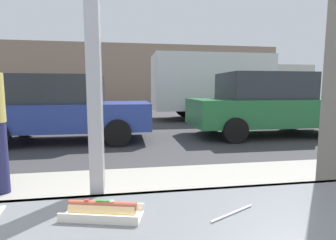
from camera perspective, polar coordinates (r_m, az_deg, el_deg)
name	(u,v)px	position (r m, az deg, el deg)	size (l,w,h in m)	color
ground_plane	(123,128)	(9.04, -9.78, -1.79)	(60.00, 60.00, 0.00)	#38383A
sidewalk_strip	(117,217)	(2.85, -11.17, -20.05)	(16.00, 2.80, 0.13)	#9E998E
building_facade_far	(124,74)	(23.58, -9.55, 9.83)	(28.00, 1.20, 5.20)	gray
hotdog_tray_near	(103,210)	(0.89, -14.12, -18.47)	(0.26, 0.15, 0.05)	silver
loose_straw	(232,213)	(0.91, 13.89, -19.18)	(0.01, 0.01, 0.19)	white
parked_car_blue	(63,108)	(7.14, -21.91, 2.40)	(4.24, 1.91, 1.68)	#283D93
parked_car_green	(266,104)	(8.02, 20.71, 3.22)	(4.45, 2.04, 1.79)	#236B38
box_truck	(227,84)	(12.03, 12.70, 7.65)	(6.80, 2.44, 2.79)	silver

